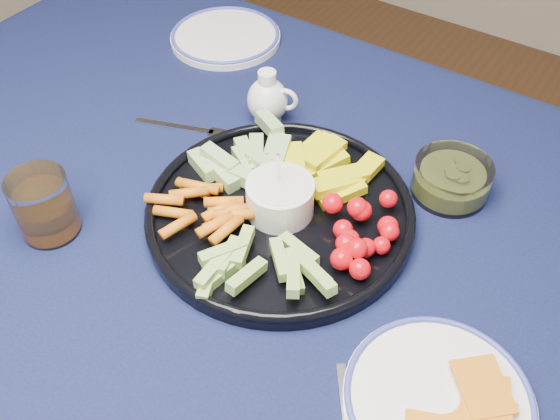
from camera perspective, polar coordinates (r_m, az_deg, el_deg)
The scene contains 8 objects.
dining_table at distance 0.86m, azimuth 2.30°, elevation -9.98°, with size 1.67×1.07×0.75m.
crudite_platter at distance 0.84m, azimuth -0.12°, elevation 0.29°, with size 0.36×0.36×0.12m.
creamer_pitcher at distance 0.99m, azimuth -1.10°, elevation 10.05°, with size 0.08×0.06×0.09m.
pickle_bowl at distance 0.91m, azimuth 15.38°, elevation 2.68°, with size 0.11×0.11×0.05m.
cheese_plate at distance 0.71m, azimuth 14.35°, elevation -16.29°, with size 0.20×0.20×0.02m.
juice_tumbler at distance 0.87m, azimuth -20.69°, elevation 0.11°, with size 0.08×0.08×0.09m.
fork_left at distance 1.00m, azimuth -8.23°, elevation 7.33°, with size 0.15×0.07×0.00m.
side_plate_extra at distance 1.21m, azimuth -5.01°, elevation 15.53°, with size 0.21×0.21×0.02m.
Camera 1 is at (0.24, -0.41, 1.37)m, focal length 40.00 mm.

